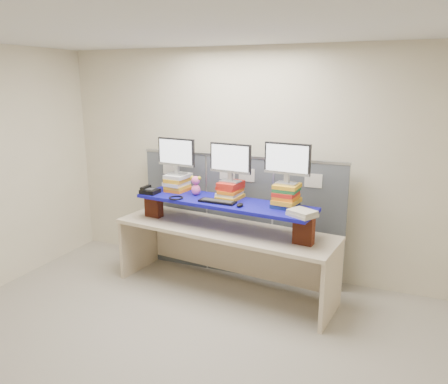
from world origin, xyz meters
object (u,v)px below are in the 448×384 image
at_px(monitor_left, 176,154).
at_px(desk_phone, 149,191).
at_px(desk, 224,241).
at_px(blue_board, 224,202).
at_px(keyboard, 217,201).
at_px(monitor_center, 230,160).
at_px(monitor_right, 287,161).

bearing_deg(monitor_left, desk_phone, -129.04).
xyz_separation_m(desk, monitor_left, (-0.70, 0.20, 0.93)).
distance_m(blue_board, monitor_left, 0.87).
xyz_separation_m(blue_board, keyboard, (-0.04, -0.10, 0.03)).
distance_m(desk, monitor_center, 0.92).
distance_m(monitor_center, desk_phone, 1.07).
bearing_deg(monitor_center, desk, -97.40).
distance_m(blue_board, monitor_right, 0.86).
relative_size(desk, keyboard, 6.23).
bearing_deg(monitor_right, monitor_left, -180.00).
height_order(desk, keyboard, keyboard).
xyz_separation_m(blue_board, monitor_center, (0.03, 0.12, 0.46)).
bearing_deg(monitor_left, monitor_center, -0.00).
xyz_separation_m(monitor_left, monitor_center, (0.73, -0.08, -0.01)).
bearing_deg(keyboard, monitor_left, 158.22).
bearing_deg(desk, monitor_center, 82.60).
relative_size(monitor_center, keyboard, 1.18).
bearing_deg(monitor_right, monitor_center, -180.00).
distance_m(desk, monitor_left, 1.18).
xyz_separation_m(monitor_right, desk_phone, (-1.64, -0.08, -0.46)).
bearing_deg(monitor_center, desk_phone, -164.37).
distance_m(monitor_center, monitor_right, 0.67).
height_order(monitor_right, keyboard, monitor_right).
height_order(desk, monitor_center, monitor_center).
bearing_deg(monitor_center, monitor_left, 180.00).
distance_m(monitor_left, keyboard, 0.85).
relative_size(blue_board, monitor_right, 4.13).
bearing_deg(desk_phone, keyboard, -2.16).
distance_m(desk, desk_phone, 1.07).
xyz_separation_m(keyboard, desk_phone, (-0.91, 0.06, 0.02)).
relative_size(keyboard, desk_phone, 2.09).
height_order(desk, monitor_left, monitor_left).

